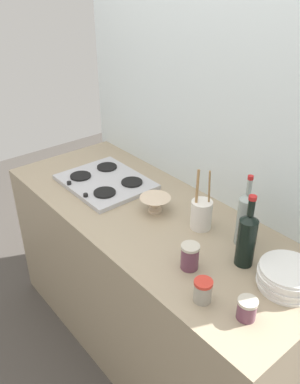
{
  "coord_description": "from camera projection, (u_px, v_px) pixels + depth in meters",
  "views": [
    {
      "loc": [
        1.27,
        -1.05,
        1.97
      ],
      "look_at": [
        0.0,
        0.0,
        1.02
      ],
      "focal_mm": 37.31,
      "sensor_mm": 36.0,
      "label": 1
    }
  ],
  "objects": [
    {
      "name": "condiment_jar_front",
      "position": [
        247.0,
        309.0,
        1.37
      ],
      "size": [
        0.07,
        0.07,
        0.08
      ],
      "color": "#66384C",
      "rests_on": "counter_block"
    },
    {
      "name": "condiment_jar_spare",
      "position": [
        203.0,
        291.0,
        1.44
      ],
      "size": [
        0.07,
        0.07,
        0.09
      ],
      "color": "#9E998C",
      "rests_on": "counter_block"
    },
    {
      "name": "counter_block",
      "position": [
        150.0,
        282.0,
        2.19
      ],
      "size": [
        1.8,
        0.7,
        0.9
      ],
      "primitive_type": "cube",
      "color": "tan",
      "rests_on": "ground"
    },
    {
      "name": "utensil_crock",
      "position": [
        201.0,
        214.0,
        1.82
      ],
      "size": [
        0.1,
        0.1,
        0.3
      ],
      "color": "silver",
      "rests_on": "counter_block"
    },
    {
      "name": "wine_bottle_mid_left",
      "position": [
        247.0,
        238.0,
        1.58
      ],
      "size": [
        0.08,
        0.08,
        0.32
      ],
      "color": "black",
      "rests_on": "counter_block"
    },
    {
      "name": "ground_plane",
      "position": [
        150.0,
        338.0,
        2.41
      ],
      "size": [
        6.0,
        6.0,
        0.0
      ],
      "primitive_type": "plane",
      "color": "#47423D",
      "rests_on": "ground"
    },
    {
      "name": "mixing_bowl",
      "position": [
        155.0,
        203.0,
        1.96
      ],
      "size": [
        0.15,
        0.15,
        0.08
      ],
      "color": "beige",
      "rests_on": "counter_block"
    },
    {
      "name": "backsplash_panel",
      "position": [
        206.0,
        155.0,
        2.08
      ],
      "size": [
        1.9,
        0.06,
        2.2
      ],
      "primitive_type": "cube",
      "color": "silver",
      "rests_on": "ground"
    },
    {
      "name": "wine_bottle_leftmost",
      "position": [
        245.0,
        218.0,
        1.7
      ],
      "size": [
        0.07,
        0.07,
        0.33
      ],
      "color": "gray",
      "rests_on": "counter_block"
    },
    {
      "name": "plate_stack",
      "position": [
        287.0,
        277.0,
        1.5
      ],
      "size": [
        0.23,
        0.22,
        0.09
      ],
      "color": "white",
      "rests_on": "counter_block"
    },
    {
      "name": "stovetop_hob",
      "position": [
        106.0,
        181.0,
        2.22
      ],
      "size": [
        0.48,
        0.4,
        0.04
      ],
      "color": "#B2B2B7",
      "rests_on": "counter_block"
    },
    {
      "name": "condiment_jar_rear",
      "position": [
        190.0,
        256.0,
        1.59
      ],
      "size": [
        0.08,
        0.08,
        0.11
      ],
      "color": "#66384C",
      "rests_on": "counter_block"
    }
  ]
}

